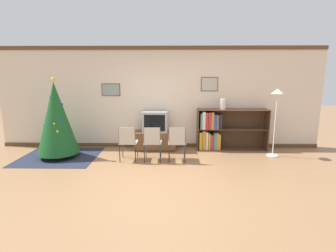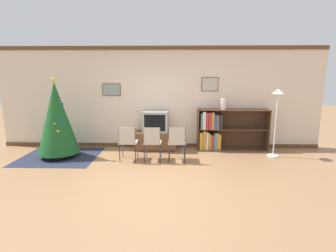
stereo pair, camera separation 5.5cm
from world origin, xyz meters
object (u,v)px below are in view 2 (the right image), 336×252
tv_console (156,140)px  television (155,121)px  bookshelf (219,130)px  vase (223,104)px  folding_chair_right (177,142)px  folding_chair_center (152,142)px  christmas_tree (57,118)px  folding_chair_left (128,141)px  standing_lamp (277,105)px

tv_console → television: 0.52m
television → bookshelf: bearing=2.2°
tv_console → bookshelf: bookshelf is taller
television → vase: 1.82m
folding_chair_right → bookshelf: size_ratio=0.44×
folding_chair_center → vase: size_ratio=2.91×
folding_chair_center → vase: 2.16m
folding_chair_right → christmas_tree: bearing=174.2°
folding_chair_left → christmas_tree: bearing=170.5°
folding_chair_right → vase: (1.20, 1.01, 0.75)m
christmas_tree → vase: 4.13m
folding_chair_center → bookshelf: size_ratio=0.44×
folding_chair_left → folding_chair_center: (0.56, 0.00, 0.00)m
television → vase: bearing=1.5°
christmas_tree → standing_lamp: christmas_tree is taller
tv_console → folding_chair_left: 1.14m
folding_chair_right → bookshelf: bookshelf is taller
tv_console → folding_chair_left: (-0.56, -0.96, 0.23)m
tv_console → vase: 2.01m
tv_console → standing_lamp: size_ratio=0.66×
folding_chair_center → vase: (1.76, 1.01, 0.75)m
television → folding_chair_left: television is taller
tv_console → standing_lamp: (2.93, -0.50, 1.02)m
folding_chair_right → vase: 1.73m
bookshelf → vase: 0.71m
folding_chair_left → television: bearing=59.6°
christmas_tree → tv_console: bearing=16.2°
bookshelf → folding_chair_right: bearing=-137.5°
folding_chair_center → christmas_tree: bearing=172.8°
vase → standing_lamp: 1.30m
tv_console → folding_chair_right: 1.14m
folding_chair_left → bookshelf: size_ratio=0.44×
christmas_tree → folding_chair_center: bearing=-7.2°
tv_console → television: (0.00, -0.00, 0.52)m
television → folding_chair_right: television is taller
folding_chair_left → tv_console: bearing=59.7°
bookshelf → standing_lamp: bearing=-24.0°
standing_lamp → folding_chair_left: bearing=-172.4°
folding_chair_right → folding_chair_center: bearing=180.0°
television → vase: (1.76, 0.05, 0.46)m
television → christmas_tree: bearing=-163.8°
folding_chair_right → vase: size_ratio=2.91×
television → bookshelf: 1.70m
christmas_tree → tv_console: (2.30, 0.67, -0.71)m
christmas_tree → standing_lamp: bearing=1.9°
folding_chair_center → folding_chair_right: bearing=0.0°
tv_console → standing_lamp: 3.15m
tv_console → folding_chair_right: size_ratio=1.32×
vase → standing_lamp: standing_lamp is taller
folding_chair_right → tv_console: bearing=120.3°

